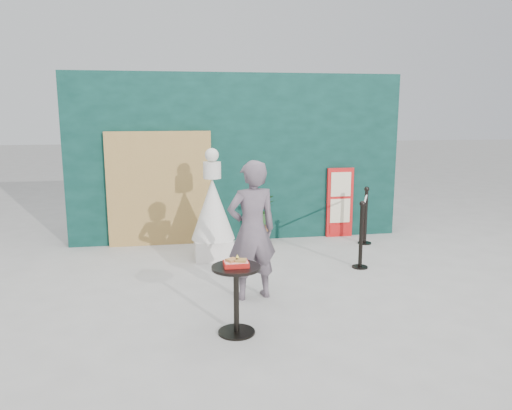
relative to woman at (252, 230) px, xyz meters
name	(u,v)px	position (x,y,z in m)	size (l,w,h in m)	color
ground	(272,301)	(0.23, -0.16, -0.88)	(60.00, 60.00, 0.00)	#ADAAA5
back_wall	(238,158)	(0.23, 2.99, 0.62)	(6.00, 0.30, 3.00)	black
bamboo_fence	(160,189)	(-1.17, 2.78, 0.12)	(1.80, 0.08, 2.00)	tan
woman	(252,230)	(0.00, 0.00, 0.00)	(0.64, 0.42, 1.76)	#665763
menu_board	(340,203)	(2.13, 2.79, -0.23)	(0.50, 0.07, 1.30)	red
statue	(213,214)	(-0.33, 1.81, -0.16)	(0.69, 0.69, 1.77)	silver
cafe_table	(236,289)	(-0.34, -1.00, -0.38)	(0.52, 0.52, 0.75)	black
food_basket	(236,263)	(-0.33, -0.99, -0.09)	(0.26, 0.19, 0.11)	red
planter	(259,215)	(0.56, 2.57, -0.36)	(0.53, 0.46, 0.90)	#955E30
stanchion_barrier	(364,226)	(2.12, 1.56, -0.39)	(0.84, 1.54, 1.03)	black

